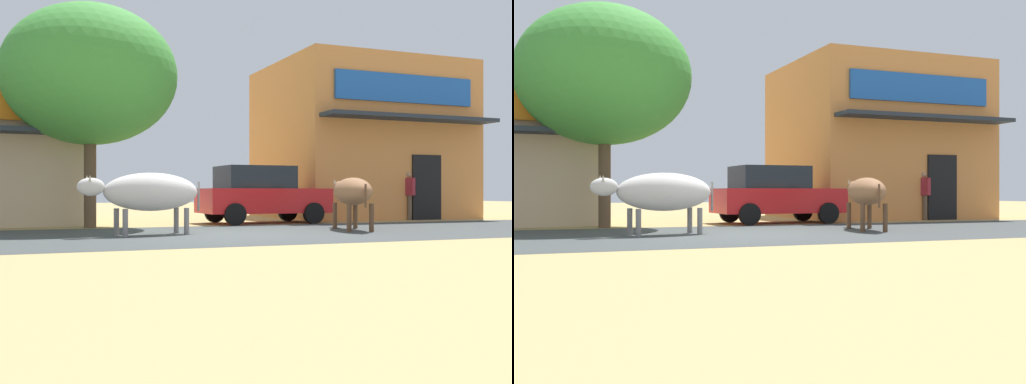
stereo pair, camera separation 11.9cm
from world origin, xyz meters
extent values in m
plane|color=tan|center=(0.00, 0.00, 0.00)|extent=(80.00, 80.00, 0.00)
cube|color=#3E4242|center=(0.00, 0.00, 0.00)|extent=(72.00, 6.09, 0.00)
cube|color=#D88746|center=(7.32, 6.90, 2.69)|extent=(6.35, 5.58, 5.38)
cube|color=blue|center=(7.32, 4.05, 4.20)|extent=(5.08, 0.10, 0.90)
cube|color=#262D38|center=(7.32, 3.66, 3.23)|extent=(6.10, 0.90, 0.12)
cube|color=black|center=(8.16, 4.08, 1.05)|extent=(1.10, 0.06, 2.10)
cylinder|color=brown|center=(-2.53, 3.35, 1.20)|extent=(0.30, 0.30, 2.41)
ellipsoid|color=#3F9237|center=(-2.53, 3.35, 3.82)|extent=(4.35, 4.35, 3.48)
cube|color=red|center=(2.42, 4.03, 0.65)|extent=(3.67, 1.77, 0.70)
cube|color=#1E2328|center=(2.14, 4.03, 1.32)|extent=(2.03, 1.62, 0.64)
cylinder|color=black|center=(3.59, 4.91, 0.30)|extent=(0.60, 0.19, 0.60)
cylinder|color=black|center=(3.61, 3.18, 0.30)|extent=(0.60, 0.19, 0.60)
cylinder|color=black|center=(1.22, 4.88, 0.30)|extent=(0.60, 0.19, 0.60)
cylinder|color=black|center=(1.24, 3.15, 0.30)|extent=(0.60, 0.19, 0.60)
ellipsoid|color=silver|center=(-1.63, 0.25, 0.90)|extent=(2.19, 1.11, 0.80)
ellipsoid|color=silver|center=(-2.90, -0.01, 1.00)|extent=(0.60, 0.38, 0.36)
cone|color=beige|center=(-2.93, -0.12, 1.18)|extent=(0.06, 0.06, 0.12)
cone|color=beige|center=(-2.97, 0.08, 1.18)|extent=(0.06, 0.06, 0.12)
cylinder|color=gray|center=(-2.25, -0.13, 0.28)|extent=(0.11, 0.11, 0.56)
cylinder|color=gray|center=(-2.35, 0.36, 0.28)|extent=(0.11, 0.11, 0.56)
cylinder|color=gray|center=(-0.92, 0.13, 0.28)|extent=(0.11, 0.11, 0.56)
cylinder|color=gray|center=(-1.02, 0.62, 0.28)|extent=(0.11, 0.11, 0.56)
cylinder|color=gray|center=(-0.56, 0.46, 0.80)|extent=(0.05, 0.05, 0.64)
ellipsoid|color=#956442|center=(3.10, 0.15, 0.92)|extent=(1.25, 2.20, 0.65)
ellipsoid|color=#956442|center=(3.43, 1.39, 1.00)|extent=(0.42, 0.61, 0.36)
cone|color=beige|center=(3.35, 1.47, 1.18)|extent=(0.06, 0.06, 0.12)
cone|color=beige|center=(3.54, 1.41, 1.18)|extent=(0.06, 0.06, 0.12)
cylinder|color=brown|center=(3.03, 0.87, 0.32)|extent=(0.11, 0.11, 0.64)
cylinder|color=brown|center=(3.52, 0.73, 0.32)|extent=(0.11, 0.11, 0.64)
cylinder|color=brown|center=(2.67, -0.43, 0.32)|extent=(0.11, 0.11, 0.64)
cylinder|color=brown|center=(3.17, -0.57, 0.32)|extent=(0.11, 0.11, 0.64)
cylinder|color=brown|center=(2.81, -0.90, 0.82)|extent=(0.05, 0.05, 0.52)
cylinder|color=brown|center=(7.48, 4.24, 0.40)|extent=(0.14, 0.14, 0.79)
cylinder|color=brown|center=(7.48, 4.06, 0.40)|extent=(0.14, 0.14, 0.79)
cube|color=maroon|center=(7.48, 4.15, 1.07)|extent=(0.40, 0.47, 0.56)
sphere|color=tan|center=(7.48, 4.15, 1.46)|extent=(0.21, 0.21, 0.21)
cylinder|color=maroon|center=(7.48, 4.41, 1.10)|extent=(0.09, 0.09, 0.51)
cylinder|color=maroon|center=(7.48, 3.89, 1.10)|extent=(0.09, 0.09, 0.51)
camera|label=1|loc=(-4.36, -12.59, 0.90)|focal=43.60mm
camera|label=2|loc=(-4.25, -12.64, 0.90)|focal=43.60mm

